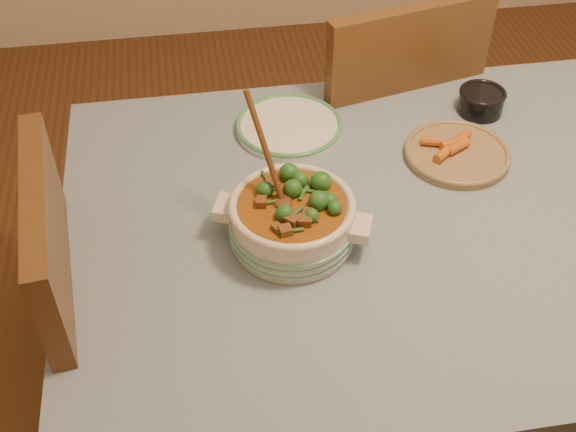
# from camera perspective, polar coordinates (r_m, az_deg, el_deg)

# --- Properties ---
(floor) EXTENTS (4.50, 4.50, 0.00)m
(floor) POSITION_cam_1_polar(r_m,az_deg,el_deg) (2.19, 9.54, -14.10)
(floor) COLOR #482D14
(floor) RESTS_ON ground
(dining_table) EXTENTS (1.68, 1.08, 0.76)m
(dining_table) POSITION_cam_1_polar(r_m,az_deg,el_deg) (1.68, 12.11, -1.68)
(dining_table) COLOR brown
(dining_table) RESTS_ON floor
(stew_casserole) EXTENTS (0.33, 0.33, 0.31)m
(stew_casserole) POSITION_cam_1_polar(r_m,az_deg,el_deg) (1.46, 0.32, -0.10)
(stew_casserole) COLOR beige
(stew_casserole) RESTS_ON dining_table
(white_plate) EXTENTS (0.30, 0.30, 0.02)m
(white_plate) POSITION_cam_1_polar(r_m,az_deg,el_deg) (1.80, 0.09, 7.14)
(white_plate) COLOR silver
(white_plate) RESTS_ON dining_table
(condiment_bowl) EXTENTS (0.12, 0.12, 0.06)m
(condiment_bowl) POSITION_cam_1_polar(r_m,az_deg,el_deg) (1.91, 15.03, 8.84)
(condiment_bowl) COLOR black
(condiment_bowl) RESTS_ON dining_table
(fried_plate) EXTENTS (0.30, 0.30, 0.04)m
(fried_plate) POSITION_cam_1_polar(r_m,az_deg,el_deg) (1.75, 13.24, 4.95)
(fried_plate) COLOR #8D754E
(fried_plate) RESTS_ON dining_table
(chair_far) EXTENTS (0.55, 0.55, 0.99)m
(chair_far) POSITION_cam_1_polar(r_m,az_deg,el_deg) (2.18, 7.18, 7.31)
(chair_far) COLOR #56381A
(chair_far) RESTS_ON floor
(chair_left) EXTENTS (0.51, 0.51, 0.99)m
(chair_left) POSITION_cam_1_polar(r_m,az_deg,el_deg) (1.67, -20.23, -9.79)
(chair_left) COLOR #56381A
(chair_left) RESTS_ON floor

